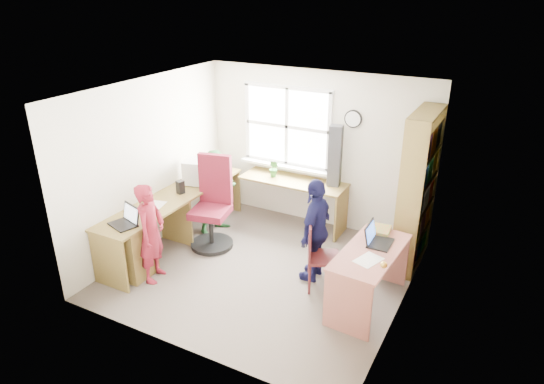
{
  "coord_description": "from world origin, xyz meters",
  "views": [
    {
      "loc": [
        2.68,
        -4.81,
        3.53
      ],
      "look_at": [
        0.0,
        0.25,
        1.05
      ],
      "focal_mm": 32.0,
      "sensor_mm": 36.0,
      "label": 1
    }
  ],
  "objects_px": {
    "swivel_chair": "(213,208)",
    "wooden_chair": "(318,253)",
    "person_navy": "(316,230)",
    "potted_plant": "(274,169)",
    "crt_monitor": "(198,172)",
    "l_desk": "(169,228)",
    "right_desk": "(369,266)",
    "cd_tower": "(335,156)",
    "bookshelf": "(417,194)",
    "laptop_left": "(126,220)",
    "laptop_right": "(376,239)",
    "person_red": "(151,233)",
    "person_green": "(218,192)"
  },
  "relations": [
    {
      "from": "person_red",
      "to": "person_green",
      "type": "xyz_separation_m",
      "value": [
        -0.0,
        1.5,
        -0.01
      ]
    },
    {
      "from": "laptop_left",
      "to": "right_desk",
      "type": "bearing_deg",
      "value": 33.33
    },
    {
      "from": "right_desk",
      "to": "person_green",
      "type": "bearing_deg",
      "value": 167.36
    },
    {
      "from": "wooden_chair",
      "to": "potted_plant",
      "type": "relative_size",
      "value": 3.2
    },
    {
      "from": "wooden_chair",
      "to": "right_desk",
      "type": "bearing_deg",
      "value": -29.73
    },
    {
      "from": "person_green",
      "to": "person_navy",
      "type": "bearing_deg",
      "value": -87.76
    },
    {
      "from": "crt_monitor",
      "to": "cd_tower",
      "type": "bearing_deg",
      "value": 11.52
    },
    {
      "from": "l_desk",
      "to": "swivel_chair",
      "type": "distance_m",
      "value": 0.69
    },
    {
      "from": "bookshelf",
      "to": "swivel_chair",
      "type": "xyz_separation_m",
      "value": [
        -2.65,
        -0.86,
        -0.43
      ]
    },
    {
      "from": "l_desk",
      "to": "right_desk",
      "type": "bearing_deg",
      "value": 4.73
    },
    {
      "from": "right_desk",
      "to": "wooden_chair",
      "type": "distance_m",
      "value": 0.67
    },
    {
      "from": "right_desk",
      "to": "cd_tower",
      "type": "xyz_separation_m",
      "value": [
        -1.07,
        1.58,
        0.68
      ]
    },
    {
      "from": "crt_monitor",
      "to": "cd_tower",
      "type": "xyz_separation_m",
      "value": [
        1.82,
        0.9,
        0.27
      ]
    },
    {
      "from": "person_navy",
      "to": "potted_plant",
      "type": "bearing_deg",
      "value": -135.75
    },
    {
      "from": "swivel_chair",
      "to": "wooden_chair",
      "type": "relative_size",
      "value": 1.48
    },
    {
      "from": "crt_monitor",
      "to": "laptop_right",
      "type": "relative_size",
      "value": 1.26
    },
    {
      "from": "swivel_chair",
      "to": "person_red",
      "type": "height_order",
      "value": "swivel_chair"
    },
    {
      "from": "wooden_chair",
      "to": "potted_plant",
      "type": "height_order",
      "value": "potted_plant"
    },
    {
      "from": "wooden_chair",
      "to": "laptop_right",
      "type": "xyz_separation_m",
      "value": [
        0.66,
        0.15,
        0.3
      ]
    },
    {
      "from": "potted_plant",
      "to": "person_red",
      "type": "distance_m",
      "value": 2.28
    },
    {
      "from": "laptop_right",
      "to": "person_green",
      "type": "distance_m",
      "value": 2.66
    },
    {
      "from": "laptop_left",
      "to": "person_navy",
      "type": "xyz_separation_m",
      "value": [
        2.1,
        1.09,
        -0.12
      ]
    },
    {
      "from": "l_desk",
      "to": "person_navy",
      "type": "bearing_deg",
      "value": 13.98
    },
    {
      "from": "l_desk",
      "to": "person_navy",
      "type": "xyz_separation_m",
      "value": [
        1.95,
        0.49,
        0.23
      ]
    },
    {
      "from": "potted_plant",
      "to": "cd_tower",
      "type": "bearing_deg",
      "value": 7.86
    },
    {
      "from": "crt_monitor",
      "to": "person_navy",
      "type": "bearing_deg",
      "value": -26.17
    },
    {
      "from": "person_navy",
      "to": "l_desk",
      "type": "bearing_deg",
      "value": -77.36
    },
    {
      "from": "bookshelf",
      "to": "right_desk",
      "type": "bearing_deg",
      "value": -99.82
    },
    {
      "from": "person_green",
      "to": "person_navy",
      "type": "distance_m",
      "value": 1.87
    },
    {
      "from": "person_red",
      "to": "person_green",
      "type": "height_order",
      "value": "person_red"
    },
    {
      "from": "swivel_chair",
      "to": "person_navy",
      "type": "xyz_separation_m",
      "value": [
        1.64,
        -0.12,
        0.11
      ]
    },
    {
      "from": "swivel_chair",
      "to": "potted_plant",
      "type": "height_order",
      "value": "swivel_chair"
    },
    {
      "from": "crt_monitor",
      "to": "person_navy",
      "type": "relative_size",
      "value": 0.32
    },
    {
      "from": "swivel_chair",
      "to": "wooden_chair",
      "type": "bearing_deg",
      "value": -22.38
    },
    {
      "from": "wooden_chair",
      "to": "cd_tower",
      "type": "xyz_separation_m",
      "value": [
        -0.41,
        1.53,
        0.72
      ]
    },
    {
      "from": "right_desk",
      "to": "laptop_right",
      "type": "bearing_deg",
      "value": 94.27
    },
    {
      "from": "swivel_chair",
      "to": "crt_monitor",
      "type": "bearing_deg",
      "value": 134.4
    },
    {
      "from": "wooden_chair",
      "to": "crt_monitor",
      "type": "distance_m",
      "value": 2.36
    },
    {
      "from": "laptop_right",
      "to": "potted_plant",
      "type": "relative_size",
      "value": 1.25
    },
    {
      "from": "laptop_left",
      "to": "person_green",
      "type": "relative_size",
      "value": 0.32
    },
    {
      "from": "laptop_left",
      "to": "l_desk",
      "type": "bearing_deg",
      "value": 93.12
    },
    {
      "from": "swivel_chair",
      "to": "cd_tower",
      "type": "bearing_deg",
      "value": 29.39
    },
    {
      "from": "l_desk",
      "to": "crt_monitor",
      "type": "distance_m",
      "value": 1.04
    },
    {
      "from": "swivel_chair",
      "to": "crt_monitor",
      "type": "xyz_separation_m",
      "value": [
        -0.46,
        0.31,
        0.37
      ]
    },
    {
      "from": "bookshelf",
      "to": "wooden_chair",
      "type": "distance_m",
      "value": 1.56
    },
    {
      "from": "swivel_chair",
      "to": "person_green",
      "type": "height_order",
      "value": "swivel_chair"
    },
    {
      "from": "bookshelf",
      "to": "crt_monitor",
      "type": "relative_size",
      "value": 4.75
    },
    {
      "from": "right_desk",
      "to": "laptop_right",
      "type": "relative_size",
      "value": 3.7
    },
    {
      "from": "crt_monitor",
      "to": "cd_tower",
      "type": "relative_size",
      "value": 0.48
    },
    {
      "from": "person_navy",
      "to": "wooden_chair",
      "type": "bearing_deg",
      "value": 30.56
    }
  ]
}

